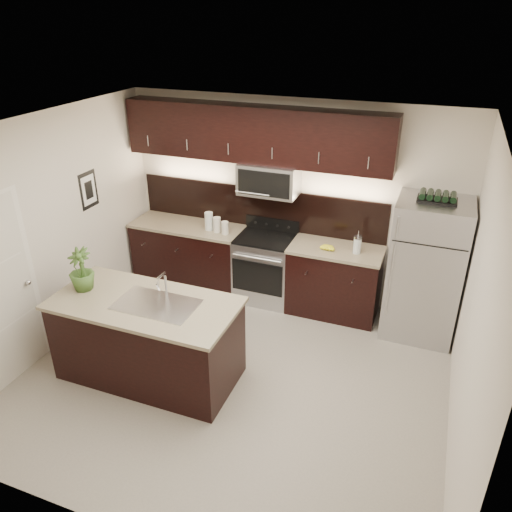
# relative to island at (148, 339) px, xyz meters

# --- Properties ---
(ground) EXTENTS (4.50, 4.50, 0.00)m
(ground) POSITION_rel_island_xyz_m (0.87, 0.29, -0.47)
(ground) COLOR gray
(ground) RESTS_ON ground
(room_walls) EXTENTS (4.52, 4.02, 2.71)m
(room_walls) POSITION_rel_island_xyz_m (0.76, 0.26, 1.22)
(room_walls) COLOR beige
(room_walls) RESTS_ON ground
(counter_run) EXTENTS (3.51, 0.65, 0.94)m
(counter_run) POSITION_rel_island_xyz_m (0.42, 1.98, -0.00)
(counter_run) COLOR black
(counter_run) RESTS_ON ground
(upper_fixtures) EXTENTS (3.49, 0.40, 1.66)m
(upper_fixtures) POSITION_rel_island_xyz_m (0.44, 2.13, 1.67)
(upper_fixtures) COLOR black
(upper_fixtures) RESTS_ON counter_run
(island) EXTENTS (1.96, 0.96, 0.94)m
(island) POSITION_rel_island_xyz_m (0.00, 0.00, 0.00)
(island) COLOR black
(island) RESTS_ON ground
(sink_faucet) EXTENTS (0.84, 0.50, 0.28)m
(sink_faucet) POSITION_rel_island_xyz_m (0.15, 0.01, 0.48)
(sink_faucet) COLOR silver
(sink_faucet) RESTS_ON island
(refrigerator) EXTENTS (0.84, 0.75, 1.73)m
(refrigerator) POSITION_rel_island_xyz_m (2.67, 1.92, 0.39)
(refrigerator) COLOR #B2B2B7
(refrigerator) RESTS_ON ground
(wine_rack) EXTENTS (0.43, 0.26, 0.10)m
(wine_rack) POSITION_rel_island_xyz_m (2.67, 1.92, 1.31)
(wine_rack) COLOR black
(wine_rack) RESTS_ON refrigerator
(plant) EXTENTS (0.28, 0.28, 0.47)m
(plant) POSITION_rel_island_xyz_m (-0.75, -0.00, 0.71)
(plant) COLOR #3B5C25
(plant) RESTS_ON island
(canisters) EXTENTS (0.37, 0.16, 0.25)m
(canisters) POSITION_rel_island_xyz_m (-0.08, 1.91, 0.58)
(canisters) COLOR silver
(canisters) RESTS_ON counter_run
(french_press) EXTENTS (0.10, 0.10, 0.29)m
(french_press) POSITION_rel_island_xyz_m (1.84, 1.93, 0.58)
(french_press) COLOR silver
(french_press) RESTS_ON counter_run
(bananas) EXTENTS (0.20, 0.16, 0.06)m
(bananas) POSITION_rel_island_xyz_m (1.43, 1.90, 0.50)
(bananas) COLOR yellow
(bananas) RESTS_ON counter_run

